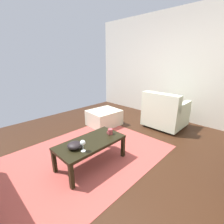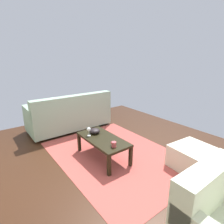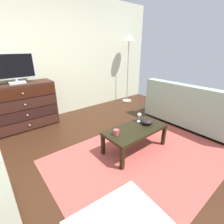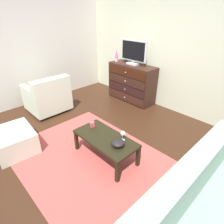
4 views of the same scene
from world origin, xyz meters
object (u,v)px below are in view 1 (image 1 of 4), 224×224
object	(u,v)px
mug	(110,132)
ottoman	(104,118)
wine_glass	(83,143)
bowl_decorative	(75,145)
coffee_table	(91,144)
armchair	(165,113)

from	to	relation	value
mug	ottoman	xyz separation A→B (m)	(-0.81, -1.00, -0.24)
wine_glass	mug	xyz separation A→B (m)	(-0.59, -0.10, -0.07)
mug	bowl_decorative	size ratio (longest dim) A/B	0.58
coffee_table	wine_glass	xyz separation A→B (m)	(0.23, 0.14, 0.16)
mug	armchair	bearing A→B (deg)	177.19
bowl_decorative	coffee_table	bearing A→B (deg)	-179.96
coffee_table	ottoman	size ratio (longest dim) A/B	1.44
bowl_decorative	ottoman	world-z (taller)	bowl_decorative
bowl_decorative	ottoman	xyz separation A→B (m)	(-1.43, -0.96, -0.24)
coffee_table	armchair	world-z (taller)	armchair
armchair	coffee_table	bearing A→B (deg)	-3.46
coffee_table	bowl_decorative	distance (m)	0.28
ottoman	wine_glass	bearing A→B (deg)	38.26
wine_glass	bowl_decorative	bearing A→B (deg)	-75.70
bowl_decorative	mug	bearing A→B (deg)	176.26
wine_glass	mug	world-z (taller)	wine_glass
wine_glass	ottoman	xyz separation A→B (m)	(-1.40, -1.10, -0.31)
coffee_table	bowl_decorative	xyz separation A→B (m)	(0.26, 0.00, 0.09)
bowl_decorative	wine_glass	bearing A→B (deg)	104.30
coffee_table	bowl_decorative	world-z (taller)	bowl_decorative
coffee_table	wine_glass	world-z (taller)	wine_glass
bowl_decorative	ottoman	bearing A→B (deg)	-146.06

